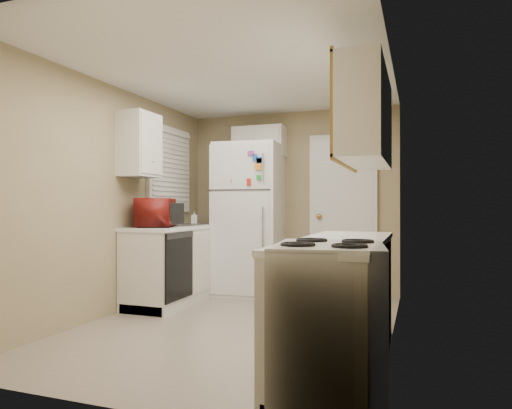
% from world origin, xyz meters
% --- Properties ---
extents(floor, '(3.80, 3.80, 0.00)m').
position_xyz_m(floor, '(0.00, 0.00, 0.00)').
color(floor, '#AB9D8B').
rests_on(floor, ground).
extents(ceiling, '(3.80, 3.80, 0.00)m').
position_xyz_m(ceiling, '(0.00, 0.00, 2.40)').
color(ceiling, white).
rests_on(ceiling, floor).
extents(wall_left, '(3.80, 3.80, 0.00)m').
position_xyz_m(wall_left, '(-1.40, 0.00, 1.20)').
color(wall_left, tan).
rests_on(wall_left, floor).
extents(wall_right, '(3.80, 3.80, 0.00)m').
position_xyz_m(wall_right, '(1.40, 0.00, 1.20)').
color(wall_right, tan).
rests_on(wall_right, floor).
extents(wall_back, '(2.80, 2.80, 0.00)m').
position_xyz_m(wall_back, '(0.00, 1.90, 1.20)').
color(wall_back, tan).
rests_on(wall_back, floor).
extents(wall_front, '(2.80, 2.80, 0.00)m').
position_xyz_m(wall_front, '(0.00, -1.90, 1.20)').
color(wall_front, tan).
rests_on(wall_front, floor).
extents(left_counter, '(0.60, 1.80, 0.90)m').
position_xyz_m(left_counter, '(-1.10, 0.90, 0.45)').
color(left_counter, silver).
rests_on(left_counter, floor).
extents(dishwasher, '(0.03, 0.58, 0.72)m').
position_xyz_m(dishwasher, '(-0.81, 0.30, 0.49)').
color(dishwasher, black).
rests_on(dishwasher, floor).
extents(sink, '(0.54, 0.74, 0.16)m').
position_xyz_m(sink, '(-1.10, 1.05, 0.86)').
color(sink, gray).
rests_on(sink, left_counter).
extents(microwave, '(0.66, 0.53, 0.38)m').
position_xyz_m(microwave, '(-1.15, 0.39, 1.05)').
color(microwave, maroon).
rests_on(microwave, left_counter).
extents(soap_bottle, '(0.10, 0.10, 0.17)m').
position_xyz_m(soap_bottle, '(-1.15, 1.31, 1.00)').
color(soap_bottle, white).
rests_on(soap_bottle, left_counter).
extents(window_blinds, '(0.10, 0.98, 1.08)m').
position_xyz_m(window_blinds, '(-1.36, 1.05, 1.60)').
color(window_blinds, silver).
rests_on(window_blinds, wall_left).
extents(upper_cabinet_left, '(0.30, 0.45, 0.70)m').
position_xyz_m(upper_cabinet_left, '(-1.25, 0.22, 1.80)').
color(upper_cabinet_left, silver).
rests_on(upper_cabinet_left, wall_left).
extents(refrigerator, '(0.86, 0.84, 1.93)m').
position_xyz_m(refrigerator, '(-0.44, 1.50, 0.97)').
color(refrigerator, silver).
rests_on(refrigerator, floor).
extents(cabinet_over_fridge, '(0.70, 0.30, 0.40)m').
position_xyz_m(cabinet_over_fridge, '(-0.40, 1.75, 2.00)').
color(cabinet_over_fridge, silver).
rests_on(cabinet_over_fridge, wall_back).
extents(interior_door, '(0.86, 0.06, 2.08)m').
position_xyz_m(interior_door, '(0.70, 1.86, 1.02)').
color(interior_door, silver).
rests_on(interior_door, floor).
extents(right_counter, '(0.60, 2.00, 0.90)m').
position_xyz_m(right_counter, '(1.10, -0.80, 0.45)').
color(right_counter, silver).
rests_on(right_counter, floor).
extents(stove, '(0.70, 0.82, 0.91)m').
position_xyz_m(stove, '(1.14, -1.44, 0.46)').
color(stove, silver).
rests_on(stove, floor).
extents(upper_cabinet_right, '(0.30, 1.20, 0.70)m').
position_xyz_m(upper_cabinet_right, '(1.25, -0.50, 1.80)').
color(upper_cabinet_right, silver).
rests_on(upper_cabinet_right, wall_right).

